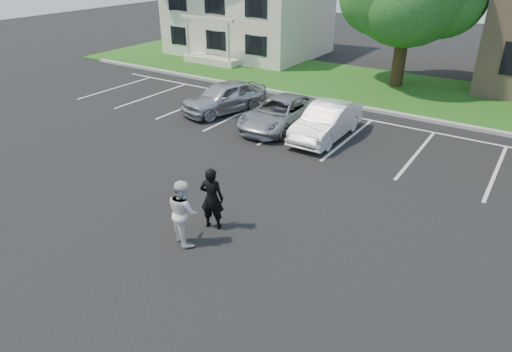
{
  "coord_description": "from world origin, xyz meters",
  "views": [
    {
      "loc": [
        6.39,
        -8.78,
        7.16
      ],
      "look_at": [
        0.0,
        1.0,
        1.25
      ],
      "focal_mm": 32.0,
      "sensor_mm": 36.0,
      "label": 1
    }
  ],
  "objects": [
    {
      "name": "curb",
      "position": [
        0.0,
        12.0,
        0.07
      ],
      "size": [
        40.0,
        0.3,
        0.15
      ],
      "primitive_type": "cube",
      "color": "gray",
      "rests_on": "ground"
    },
    {
      "name": "car_white_sedan",
      "position": [
        -0.88,
        7.65,
        0.71
      ],
      "size": [
        1.52,
        4.3,
        1.42
      ],
      "primitive_type": "imported",
      "rotation": [
        0.0,
        0.0,
        0.0
      ],
      "color": "silver",
      "rests_on": "ground"
    },
    {
      "name": "car_silver_minivan",
      "position": [
        -3.12,
        7.7,
        0.64
      ],
      "size": [
        2.17,
        4.64,
        1.29
      ],
      "primitive_type": "imported",
      "rotation": [
        0.0,
        0.0,
        -0.01
      ],
      "color": "#A1A3A8",
      "rests_on": "ground"
    },
    {
      "name": "man_white_shirt",
      "position": [
        -0.82,
        -1.24,
        0.91
      ],
      "size": [
        1.1,
        1.01,
        1.83
      ],
      "primitive_type": "imported",
      "rotation": [
        0.0,
        0.0,
        2.7
      ],
      "color": "silver",
      "rests_on": "ground"
    },
    {
      "name": "stall_lines",
      "position": [
        1.4,
        8.95,
        0.01
      ],
      "size": [
        34.0,
        5.36,
        0.01
      ],
      "color": "silver",
      "rests_on": "ground"
    },
    {
      "name": "man_black_suit",
      "position": [
        -0.63,
        -0.27,
        0.92
      ],
      "size": [
        0.78,
        0.64,
        1.84
      ],
      "primitive_type": "imported",
      "rotation": [
        0.0,
        0.0,
        3.48
      ],
      "color": "black",
      "rests_on": "ground"
    },
    {
      "name": "grass_strip",
      "position": [
        0.0,
        16.0,
        0.04
      ],
      "size": [
        44.0,
        8.0,
        0.08
      ],
      "primitive_type": "cube",
      "color": "#15510E",
      "rests_on": "ground"
    },
    {
      "name": "car_silver_west",
      "position": [
        -6.38,
        8.03,
        0.73
      ],
      "size": [
        2.95,
        4.63,
        1.47
      ],
      "primitive_type": "imported",
      "rotation": [
        0.0,
        0.0,
        -0.31
      ],
      "color": "#BABABF",
      "rests_on": "ground"
    },
    {
      "name": "ground_plane",
      "position": [
        0.0,
        0.0,
        0.0
      ],
      "size": [
        90.0,
        90.0,
        0.0
      ],
      "primitive_type": "plane",
      "color": "black",
      "rests_on": "ground"
    }
  ]
}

